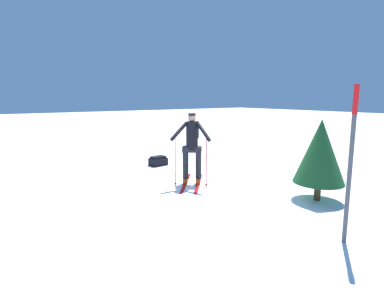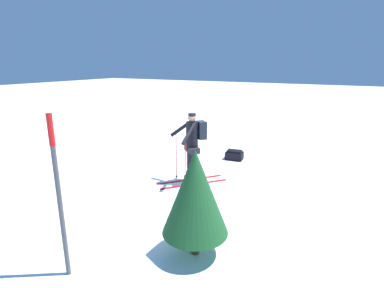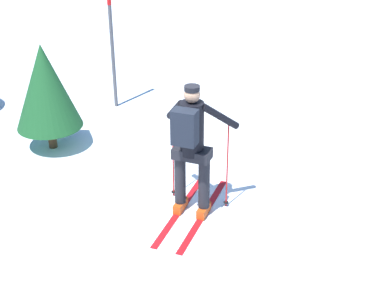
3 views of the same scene
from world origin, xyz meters
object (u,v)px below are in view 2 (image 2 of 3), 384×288
(dropped_backpack, at_px, (234,155))
(pine_tree, at_px, (195,193))
(trail_marker, at_px, (58,187))
(skier, at_px, (193,144))

(dropped_backpack, bearing_deg, pine_tree, 13.67)
(dropped_backpack, relative_size, trail_marker, 0.24)
(trail_marker, bearing_deg, pine_tree, 133.78)
(dropped_backpack, xyz_separation_m, trail_marker, (6.28, -0.20, 1.25))
(skier, xyz_separation_m, trail_marker, (3.97, 0.07, 0.35))
(skier, distance_m, pine_tree, 3.01)
(skier, xyz_separation_m, pine_tree, (2.63, 1.47, 0.03))
(skier, distance_m, trail_marker, 3.99)
(skier, bearing_deg, trail_marker, 0.97)
(skier, xyz_separation_m, dropped_backpack, (-2.30, 0.27, -0.90))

